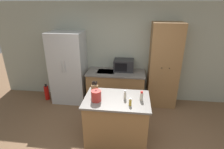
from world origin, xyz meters
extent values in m
cube|color=#9EA393|center=(0.00, 2.33, 1.30)|extent=(7.20, 0.06, 2.60)
cube|color=#B7BABC|center=(-1.49, 1.97, 0.95)|extent=(0.87, 0.65, 1.89)
cylinder|color=silver|center=(-1.53, 1.63, 1.10)|extent=(0.02, 0.02, 0.30)
cylinder|color=silver|center=(-1.45, 1.63, 1.10)|extent=(0.02, 0.02, 0.30)
cube|color=olive|center=(-0.22, 1.98, 0.43)|extent=(1.45, 0.65, 0.86)
cube|color=slate|center=(-0.22, 1.98, 0.88)|extent=(1.49, 0.69, 0.03)
cube|color=#9EA0A3|center=(-0.48, 1.98, 0.89)|extent=(0.44, 0.34, 0.01)
cube|color=olive|center=(0.98, 2.05, 1.07)|extent=(0.73, 0.50, 2.14)
sphere|color=black|center=(0.89, 1.79, 1.11)|extent=(0.02, 0.02, 0.02)
sphere|color=black|center=(1.07, 1.79, 1.11)|extent=(0.02, 0.02, 0.02)
cube|color=olive|center=(-0.06, 0.55, 0.45)|extent=(1.13, 0.74, 0.89)
cube|color=slate|center=(-0.06, 0.55, 0.91)|extent=(1.19, 0.80, 0.03)
cube|color=#232326|center=(-0.03, 2.10, 1.05)|extent=(0.51, 0.37, 0.30)
cube|color=black|center=(-0.09, 1.91, 1.05)|extent=(0.30, 0.01, 0.21)
cube|color=olive|center=(-0.48, 0.63, 1.03)|extent=(0.12, 0.07, 0.21)
cylinder|color=black|center=(-0.52, 0.62, 1.17)|extent=(0.02, 0.02, 0.08)
cylinder|color=black|center=(-0.50, 0.63, 1.18)|extent=(0.02, 0.02, 0.08)
cylinder|color=black|center=(-0.48, 0.64, 1.18)|extent=(0.02, 0.02, 0.08)
cylinder|color=black|center=(-0.46, 0.62, 1.17)|extent=(0.02, 0.02, 0.07)
cylinder|color=black|center=(-0.44, 0.64, 1.18)|extent=(0.02, 0.02, 0.09)
cylinder|color=gold|center=(0.19, 0.35, 0.98)|extent=(0.05, 0.05, 0.11)
cylinder|color=silver|center=(0.19, 0.35, 1.05)|extent=(0.04, 0.04, 0.02)
cylinder|color=beige|center=(0.09, 0.56, 1.00)|extent=(0.05, 0.05, 0.14)
cylinder|color=silver|center=(0.09, 0.56, 1.08)|extent=(0.04, 0.04, 0.03)
cylinder|color=beige|center=(0.38, 0.55, 1.00)|extent=(0.06, 0.06, 0.15)
cylinder|color=red|center=(0.38, 0.55, 1.09)|extent=(0.04, 0.04, 0.03)
cylinder|color=#B72D28|center=(-0.41, 0.43, 1.03)|extent=(0.18, 0.18, 0.20)
sphere|color=#262628|center=(-0.41, 0.43, 1.14)|extent=(0.02, 0.02, 0.02)
cylinder|color=red|center=(-2.16, 1.89, 0.20)|extent=(0.13, 0.13, 0.40)
cylinder|color=black|center=(-2.16, 1.89, 0.43)|extent=(0.06, 0.06, 0.07)
camera|label=1|loc=(0.19, -2.22, 2.54)|focal=28.00mm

